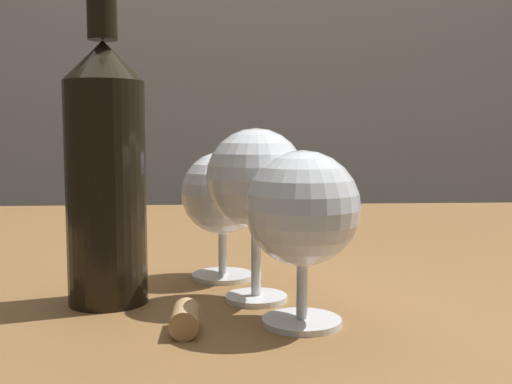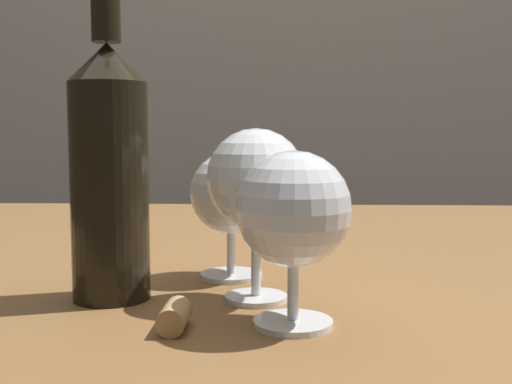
{
  "view_description": "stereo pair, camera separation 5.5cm",
  "coord_description": "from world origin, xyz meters",
  "px_view_note": "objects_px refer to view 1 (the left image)",
  "views": [
    {
      "loc": [
        -0.09,
        -0.82,
        0.9
      ],
      "look_at": [
        -0.06,
        -0.28,
        0.85
      ],
      "focal_mm": 43.21,
      "sensor_mm": 36.0,
      "label": 1
    },
    {
      "loc": [
        -0.04,
        -0.82,
        0.9
      ],
      "look_at": [
        -0.06,
        -0.28,
        0.85
      ],
      "focal_mm": 43.21,
      "sensor_mm": 36.0,
      "label": 2
    }
  ],
  "objects_px": {
    "wine_glass_cabernet": "(256,181)",
    "wine_bottle": "(106,166)",
    "wine_glass_port": "(303,212)",
    "cork": "(185,319)",
    "wine_glass_amber": "(222,196)"
  },
  "relations": [
    {
      "from": "wine_bottle",
      "to": "cork",
      "type": "xyz_separation_m",
      "value": [
        0.07,
        -0.09,
        -0.11
      ]
    },
    {
      "from": "wine_glass_port",
      "to": "wine_bottle",
      "type": "distance_m",
      "value": 0.18
    },
    {
      "from": "wine_glass_amber",
      "to": "wine_bottle",
      "type": "xyz_separation_m",
      "value": [
        -0.1,
        -0.09,
        0.04
      ]
    },
    {
      "from": "wine_glass_port",
      "to": "wine_glass_amber",
      "type": "distance_m",
      "value": 0.17
    },
    {
      "from": "cork",
      "to": "wine_glass_port",
      "type": "bearing_deg",
      "value": 9.1
    },
    {
      "from": "wine_glass_cabernet",
      "to": "wine_bottle",
      "type": "relative_size",
      "value": 0.51
    },
    {
      "from": "wine_glass_amber",
      "to": "wine_bottle",
      "type": "bearing_deg",
      "value": -140.35
    },
    {
      "from": "wine_glass_port",
      "to": "wine_bottle",
      "type": "relative_size",
      "value": 0.45
    },
    {
      "from": "wine_glass_port",
      "to": "wine_bottle",
      "type": "height_order",
      "value": "wine_bottle"
    },
    {
      "from": "wine_glass_cabernet",
      "to": "cork",
      "type": "distance_m",
      "value": 0.14
    },
    {
      "from": "wine_glass_port",
      "to": "wine_glass_amber",
      "type": "height_order",
      "value": "wine_glass_port"
    },
    {
      "from": "wine_glass_port",
      "to": "cork",
      "type": "bearing_deg",
      "value": -170.9
    },
    {
      "from": "wine_glass_amber",
      "to": "cork",
      "type": "xyz_separation_m",
      "value": [
        -0.03,
        -0.17,
        -0.08
      ]
    },
    {
      "from": "wine_glass_port",
      "to": "wine_glass_amber",
      "type": "xyz_separation_m",
      "value": [
        -0.06,
        0.16,
        -0.0
      ]
    },
    {
      "from": "wine_glass_cabernet",
      "to": "wine_glass_amber",
      "type": "distance_m",
      "value": 0.09
    }
  ]
}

